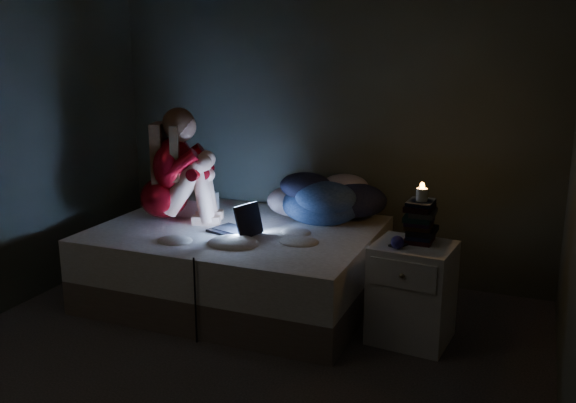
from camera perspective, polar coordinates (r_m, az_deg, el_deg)
The scene contains 12 objects.
floor at distance 3.71m, azimuth -6.83°, elevation -15.75°, with size 3.60×3.80×0.02m, color #252423.
wall_back at distance 5.00m, azimuth 3.45°, elevation 7.98°, with size 3.60×0.02×2.60m, color #34372D.
bed at distance 4.64m, azimuth -4.61°, elevation -5.58°, with size 1.96×1.47×0.54m, color #B4AFA2, non-canonical shape.
pillow at distance 5.06m, azimuth -9.59°, elevation -0.08°, with size 0.48×0.34×0.14m, color white.
woman at distance 4.72m, azimuth -11.34°, elevation 3.27°, with size 0.53×0.35×0.85m, color maroon, non-canonical shape.
laptop at distance 4.41m, azimuth -4.99°, elevation -1.35°, with size 0.34×0.24×0.24m, color black, non-canonical shape.
clothes_pile at distance 4.68m, azimuth 3.03°, elevation 0.52°, with size 0.65×0.52×0.39m, color navy, non-canonical shape.
nightstand at distance 4.05m, azimuth 11.21°, elevation -8.13°, with size 0.48×0.42×0.63m, color silver.
book_stack at distance 3.97m, azimuth 11.95°, elevation -1.83°, with size 0.19×0.25×0.25m, color black, non-canonical shape.
candle at distance 3.93m, azimuth 12.07°, elevation 0.52°, with size 0.07×0.07×0.08m, color beige.
phone at distance 3.90m, azimuth 10.16°, elevation -3.90°, with size 0.07×0.14×0.01m, color black.
blue_orb at distance 3.82m, azimuth 10.08°, elevation -3.72°, with size 0.08×0.08×0.08m, color navy.
Camera 1 is at (1.60, -2.79, 1.83)m, focal length 39.09 mm.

